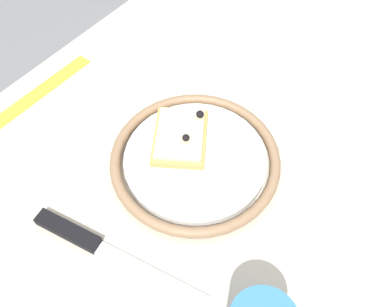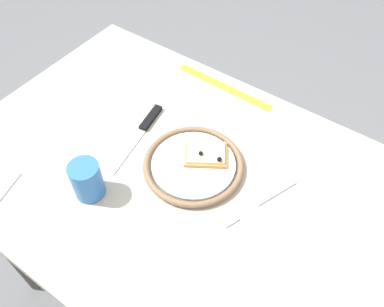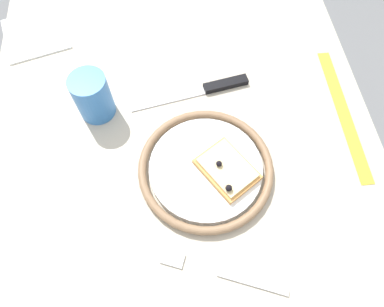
{
  "view_description": "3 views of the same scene",
  "coord_description": "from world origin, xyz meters",
  "px_view_note": "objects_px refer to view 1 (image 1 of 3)",
  "views": [
    {
      "loc": [
        0.29,
        0.15,
        1.24
      ],
      "look_at": [
        0.03,
        -0.04,
        0.78
      ],
      "focal_mm": 38.48,
      "sensor_mm": 36.0,
      "label": 1
    },
    {
      "loc": [
        -0.29,
        0.43,
        1.51
      ],
      "look_at": [
        0.04,
        -0.05,
        0.78
      ],
      "focal_mm": 37.09,
      "sensor_mm": 36.0,
      "label": 2
    },
    {
      "loc": [
        -0.21,
        0.02,
        1.32
      ],
      "look_at": [
        0.05,
        -0.01,
        0.79
      ],
      "focal_mm": 32.12,
      "sensor_mm": 36.0,
      "label": 3
    }
  ],
  "objects_px": {
    "measuring_tape": "(14,111)",
    "knife": "(90,242)",
    "dining_table": "(223,193)",
    "fork": "(259,89)",
    "pizza_slice_near": "(180,136)",
    "plate": "(195,159)"
  },
  "relations": [
    {
      "from": "measuring_tape",
      "to": "knife",
      "type": "bearing_deg",
      "value": 72.86
    },
    {
      "from": "dining_table",
      "to": "fork",
      "type": "height_order",
      "value": "fork"
    },
    {
      "from": "measuring_tape",
      "to": "dining_table",
      "type": "bearing_deg",
      "value": 112.06
    },
    {
      "from": "dining_table",
      "to": "pizza_slice_near",
      "type": "height_order",
      "value": "pizza_slice_near"
    },
    {
      "from": "dining_table",
      "to": "measuring_tape",
      "type": "relative_size",
      "value": 3.91
    },
    {
      "from": "dining_table",
      "to": "pizza_slice_near",
      "type": "xyz_separation_m",
      "value": [
        0.02,
        -0.07,
        0.11
      ]
    },
    {
      "from": "fork",
      "to": "measuring_tape",
      "type": "distance_m",
      "value": 0.38
    },
    {
      "from": "pizza_slice_near",
      "to": "knife",
      "type": "xyz_separation_m",
      "value": [
        0.19,
        0.0,
        -0.02
      ]
    },
    {
      "from": "measuring_tape",
      "to": "plate",
      "type": "bearing_deg",
      "value": 109.4
    },
    {
      "from": "knife",
      "to": "measuring_tape",
      "type": "xyz_separation_m",
      "value": [
        -0.08,
        -0.25,
        -0.0
      ]
    },
    {
      "from": "pizza_slice_near",
      "to": "fork",
      "type": "xyz_separation_m",
      "value": [
        -0.16,
        0.03,
        -0.02
      ]
    },
    {
      "from": "fork",
      "to": "pizza_slice_near",
      "type": "bearing_deg",
      "value": -10.89
    },
    {
      "from": "plate",
      "to": "fork",
      "type": "height_order",
      "value": "plate"
    },
    {
      "from": "dining_table",
      "to": "knife",
      "type": "xyz_separation_m",
      "value": [
        0.2,
        -0.07,
        0.09
      ]
    },
    {
      "from": "fork",
      "to": "plate",
      "type": "bearing_deg",
      "value": 1.07
    },
    {
      "from": "dining_table",
      "to": "pizza_slice_near",
      "type": "distance_m",
      "value": 0.13
    },
    {
      "from": "fork",
      "to": "measuring_tape",
      "type": "relative_size",
      "value": 0.64
    },
    {
      "from": "pizza_slice_near",
      "to": "measuring_tape",
      "type": "distance_m",
      "value": 0.27
    },
    {
      "from": "plate",
      "to": "measuring_tape",
      "type": "relative_size",
      "value": 0.79
    },
    {
      "from": "plate",
      "to": "pizza_slice_near",
      "type": "bearing_deg",
      "value": -108.39
    },
    {
      "from": "dining_table",
      "to": "pizza_slice_near",
      "type": "bearing_deg",
      "value": -76.78
    },
    {
      "from": "pizza_slice_near",
      "to": "knife",
      "type": "bearing_deg",
      "value": 0.9
    }
  ]
}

